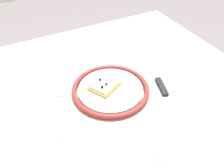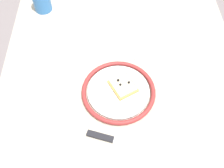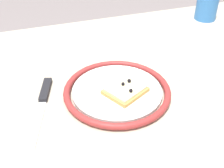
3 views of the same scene
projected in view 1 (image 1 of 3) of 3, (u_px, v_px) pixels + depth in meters
The scene contains 6 objects.
dining_table at pixel (97, 110), 0.87m from camera, with size 1.17×0.93×0.75m.
plate at pixel (110, 89), 0.82m from camera, with size 0.27×0.27×0.02m.
pizza_slice_near at pixel (104, 85), 0.82m from camera, with size 0.12×0.11×0.03m.
knife at pixel (159, 81), 0.86m from camera, with size 0.09×0.23×0.01m.
fork at pixel (60, 110), 0.76m from camera, with size 0.08×0.20×0.00m.
napkin at pixel (183, 156), 0.63m from camera, with size 0.13×0.12×0.00m, color white.
Camera 1 is at (-0.22, -0.56, 1.31)m, focal length 37.75 mm.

